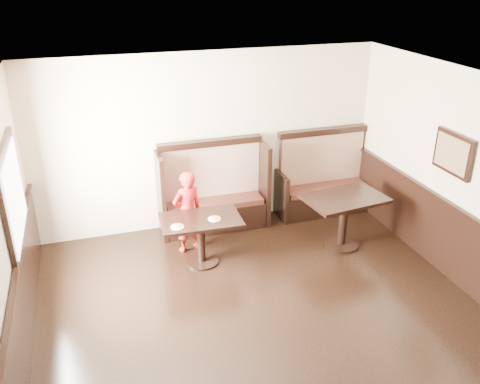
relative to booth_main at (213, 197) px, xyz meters
name	(u,v)px	position (x,y,z in m)	size (l,w,h in m)	color
ground	(291,362)	(0.00, -3.30, -0.53)	(7.00, 7.00, 0.00)	black
room_shell	(258,302)	(-0.30, -3.01, 0.14)	(7.00, 7.00, 7.00)	beige
booth_main	(213,197)	(0.00, 0.00, 0.00)	(1.75, 0.72, 1.45)	black
booth_neighbor	(323,185)	(1.95, 0.00, -0.05)	(1.65, 0.72, 1.45)	black
table_main	(201,229)	(-0.45, -1.03, 0.02)	(1.15, 0.74, 0.71)	black
table_neighbor	(344,209)	(1.71, -1.19, 0.08)	(1.26, 0.91, 0.81)	black
child	(187,212)	(-0.55, -0.62, 0.11)	(0.46, 0.30, 1.27)	#AE1412
pizza_plate_left	(177,226)	(-0.81, -1.18, 0.20)	(0.18, 0.18, 0.03)	white
pizza_plate_right	(214,218)	(-0.27, -1.11, 0.20)	(0.18, 0.18, 0.03)	white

